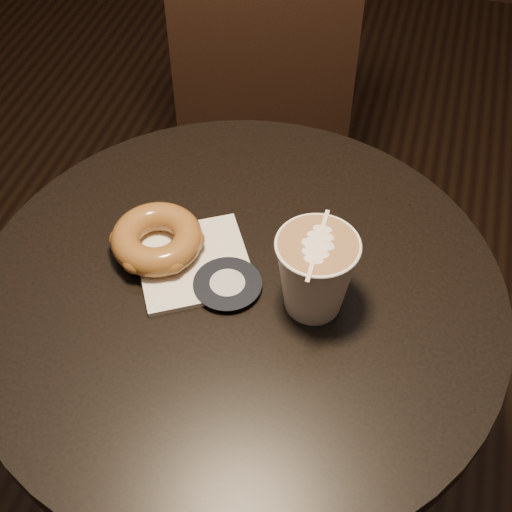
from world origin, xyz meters
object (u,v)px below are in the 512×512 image
latte_cup (315,275)px  cafe_table (241,370)px  chair (265,142)px  pastry_bag (194,263)px  doughnut (157,239)px

latte_cup → cafe_table: bearing=-179.4°
cafe_table → chair: chair is taller
pastry_bag → latte_cup: (0.17, -0.02, 0.05)m
pastry_bag → doughnut: doughnut is taller
pastry_bag → doughnut: bearing=141.3°
chair → latte_cup: (0.21, -0.56, 0.29)m
chair → pastry_bag: (0.04, -0.54, 0.23)m
cafe_table → pastry_bag: size_ratio=5.18×
pastry_bag → chair: bearing=64.5°
doughnut → chair: bearing=88.6°
doughnut → latte_cup: bearing=-7.7°
cafe_table → doughnut: size_ratio=6.08×
chair → doughnut: bearing=-108.4°
cafe_table → chair: bearing=101.1°
cafe_table → latte_cup: 0.27m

